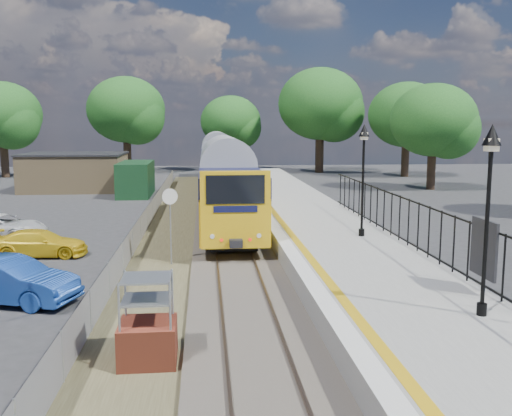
{
  "coord_description": "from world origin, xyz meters",
  "views": [
    {
      "loc": [
        -1.14,
        -16.76,
        5.49
      ],
      "look_at": [
        0.98,
        6.88,
        2.0
      ],
      "focal_mm": 40.0,
      "sensor_mm": 36.0,
      "label": 1
    }
  ],
  "objects": [
    {
      "name": "wire_fence",
      "position": [
        -4.2,
        12.0,
        0.6
      ],
      "size": [
        0.06,
        52.0,
        1.2
      ],
      "color": "#999EA3",
      "rests_on": "ground"
    },
    {
      "name": "palisade_fence",
      "position": [
        6.55,
        2.24,
        1.84
      ],
      "size": [
        0.12,
        26.0,
        2.0
      ],
      "color": "black",
      "rests_on": "platform"
    },
    {
      "name": "ground",
      "position": [
        0.0,
        0.0,
        0.0
      ],
      "size": [
        120.0,
        120.0,
        0.0
      ],
      "primitive_type": "plane",
      "color": "#2D2D30",
      "rests_on": "ground"
    },
    {
      "name": "platform_edge",
      "position": [
        2.14,
        8.0,
        0.9
      ],
      "size": [
        0.9,
        70.0,
        0.01
      ],
      "color": "silver",
      "rests_on": "platform"
    },
    {
      "name": "outbuilding",
      "position": [
        -10.91,
        31.21,
        1.52
      ],
      "size": [
        10.8,
        10.1,
        3.12
      ],
      "color": "#9A8057",
      "rests_on": "ground"
    },
    {
      "name": "train",
      "position": [
        0.0,
        25.21,
        2.34
      ],
      "size": [
        2.82,
        40.83,
        3.51
      ],
      "color": "gold",
      "rests_on": "ground"
    },
    {
      "name": "victorian_lamp_north",
      "position": [
        5.3,
        6.0,
        4.3
      ],
      "size": [
        0.44,
        0.44,
        4.6
      ],
      "color": "black",
      "rests_on": "platform"
    },
    {
      "name": "brick_plinth",
      "position": [
        -2.5,
        -4.07,
        1.01
      ],
      "size": [
        1.31,
        1.31,
        2.1
      ],
      "rotation": [
        0.0,
        0.0,
        0.01
      ],
      "color": "brown",
      "rests_on": "ground"
    },
    {
      "name": "track_bed",
      "position": [
        -0.47,
        9.67,
        0.09
      ],
      "size": [
        5.9,
        80.0,
        0.29
      ],
      "color": "#473F38",
      "rests_on": "ground"
    },
    {
      "name": "speed_sign",
      "position": [
        -2.5,
        5.18,
        2.1
      ],
      "size": [
        0.59,
        0.23,
        3.05
      ],
      "rotation": [
        0.0,
        0.0,
        0.34
      ],
      "color": "#999EA3",
      "rests_on": "ground"
    },
    {
      "name": "tree_line",
      "position": [
        1.4,
        42.0,
        6.61
      ],
      "size": [
        56.8,
        43.8,
        11.88
      ],
      "color": "#332319",
      "rests_on": "ground"
    },
    {
      "name": "car_yellow",
      "position": [
        -8.07,
        7.32,
        0.56
      ],
      "size": [
        3.91,
        1.7,
        1.12
      ],
      "primitive_type": "imported",
      "rotation": [
        0.0,
        0.0,
        1.54
      ],
      "color": "yellow",
      "rests_on": "ground"
    },
    {
      "name": "platform",
      "position": [
        4.2,
        8.0,
        0.45
      ],
      "size": [
        5.0,
        70.0,
        0.9
      ],
      "primitive_type": "cube",
      "color": "gray",
      "rests_on": "ground"
    },
    {
      "name": "car_white",
      "position": [
        -10.99,
        11.25,
        0.61
      ],
      "size": [
        4.71,
        2.94,
        1.22
      ],
      "primitive_type": "imported",
      "rotation": [
        0.0,
        0.0,
        1.35
      ],
      "color": "silver",
      "rests_on": "ground"
    },
    {
      "name": "victorian_lamp_south",
      "position": [
        5.5,
        -4.0,
        4.3
      ],
      "size": [
        0.44,
        0.44,
        4.6
      ],
      "color": "black",
      "rests_on": "platform"
    },
    {
      "name": "car_blue",
      "position": [
        -7.23,
        0.89,
        0.71
      ],
      "size": [
        4.59,
        2.81,
        1.43
      ],
      "primitive_type": "imported",
      "rotation": [
        0.0,
        0.0,
        1.25
      ],
      "color": "#194097",
      "rests_on": "ground"
    }
  ]
}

